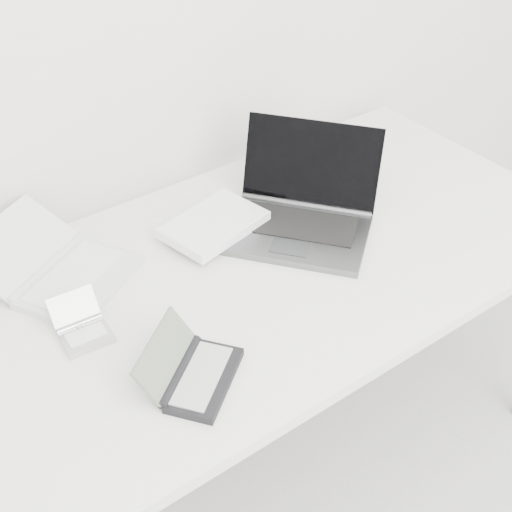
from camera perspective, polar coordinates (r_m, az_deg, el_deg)
desk at (r=1.66m, az=0.02°, el=-1.82°), size 1.60×0.80×0.73m
laptop_large at (r=1.72m, az=1.50°, el=3.16°), size 0.54×0.46×0.22m
netbook_open_white at (r=1.63m, az=-15.29°, el=-1.15°), size 0.39×0.41×0.10m
pda_silver at (r=1.49m, az=-13.69°, el=-5.68°), size 0.11×0.12×0.07m
palmtop_charcoal at (r=1.36m, az=-5.03°, el=-9.33°), size 0.24×0.23×0.09m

